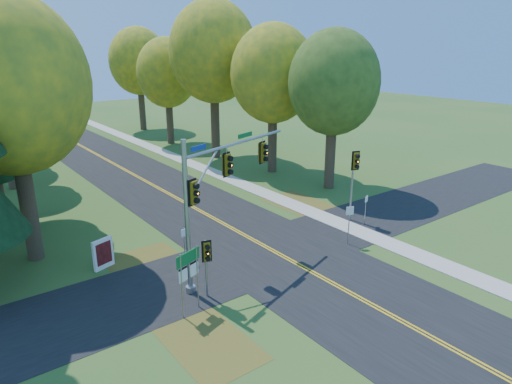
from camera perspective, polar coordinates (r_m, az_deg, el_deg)
ground at (r=25.45m, az=4.96°, el=-8.87°), size 160.00×160.00×0.00m
road_main at (r=25.45m, az=4.96°, el=-8.85°), size 8.00×160.00×0.02m
road_cross at (r=26.80m, az=2.08°, el=-7.33°), size 60.00×6.00×0.02m
centerline_left at (r=25.38m, az=4.79°, el=-8.88°), size 0.10×160.00×0.01m
centerline_right at (r=25.50m, az=5.13°, el=-8.76°), size 0.10×160.00×0.01m
sidewalk_east at (r=29.60m, az=13.98°, el=-5.30°), size 1.60×160.00×0.06m
leaf_patch_w_near at (r=25.29m, az=-12.55°, el=-9.43°), size 4.00×6.00×0.00m
leaf_patch_e at (r=33.75m, az=6.77°, el=-1.97°), size 3.50×8.00×0.00m
leaf_patch_w_far at (r=19.55m, az=-6.17°, el=-18.08°), size 3.00×5.00×0.00m
tree_w_a at (r=26.51m, az=-28.43°, el=11.60°), size 8.00×8.00×14.15m
tree_e_a at (r=37.19m, az=9.70°, el=13.25°), size 7.20×7.20×12.73m
tree_e_b at (r=41.75m, az=2.16°, el=14.49°), size 7.60×7.60×13.33m
tree_e_c at (r=47.64m, az=-5.34°, el=17.00°), size 8.80×8.80×15.79m
tree_e_d at (r=55.46m, az=-11.03°, el=14.39°), size 7.00×7.00×12.32m
tree_e_e at (r=65.63m, az=-14.45°, el=15.52°), size 7.80×7.80×13.74m
traffic_mast at (r=22.32m, az=-5.09°, el=0.66°), size 7.92×3.08×7.54m
east_signal_pole at (r=30.60m, az=12.24°, el=2.89°), size 0.54×0.65×4.88m
ped_signal_pole at (r=21.28m, az=-6.18°, el=-7.92°), size 0.46×0.55×2.98m
route_sign_cluster at (r=20.32m, az=-8.40°, el=-9.50°), size 1.37×0.51×3.07m
info_kiosk at (r=25.83m, az=-18.57°, el=-7.32°), size 1.21×0.54×1.68m
reg_sign_e_north at (r=30.92m, az=13.58°, el=-1.50°), size 0.38×0.15×2.06m
reg_sign_e_south at (r=27.52m, az=11.60°, el=-3.17°), size 0.45×0.21×2.49m
reg_sign_w at (r=25.17m, az=-8.98°, el=-5.80°), size 0.39×0.13×2.06m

